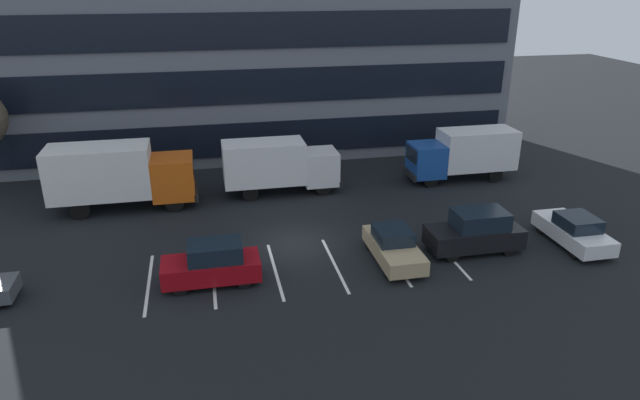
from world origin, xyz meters
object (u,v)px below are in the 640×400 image
(box_truck_orange, at_px, (119,174))
(suv_black, at_px, (476,232))
(box_truck_blue, at_px, (464,152))
(sedan_tan, at_px, (394,246))
(box_truck_white, at_px, (279,164))
(suv_maroon, at_px, (212,264))
(sedan_white, at_px, (574,230))

(box_truck_orange, height_order, suv_black, box_truck_orange)
(box_truck_blue, height_order, sedan_tan, box_truck_blue)
(box_truck_blue, height_order, box_truck_white, box_truck_white)
(box_truck_white, bearing_deg, suv_maroon, -113.10)
(suv_black, bearing_deg, sedan_white, -4.40)
(box_truck_orange, distance_m, suv_maroon, 10.90)
(box_truck_white, height_order, suv_black, box_truck_white)
(box_truck_orange, distance_m, suv_black, 19.72)
(box_truck_blue, bearing_deg, box_truck_white, 179.81)
(suv_black, xyz_separation_m, sedan_tan, (-4.22, -0.16, -0.26))
(box_truck_orange, xyz_separation_m, box_truck_blue, (21.30, 0.57, -0.27))
(box_truck_blue, relative_size, box_truck_white, 1.00)
(box_truck_blue, relative_size, sedan_white, 1.58)
(suv_maroon, xyz_separation_m, suv_black, (12.62, 0.50, 0.08))
(box_truck_white, distance_m, sedan_tan, 10.82)
(suv_maroon, xyz_separation_m, sedan_white, (17.75, 0.11, -0.17))
(box_truck_orange, xyz_separation_m, sedan_white, (22.52, -9.61, -1.35))
(box_truck_orange, height_order, sedan_white, box_truck_orange)
(sedan_white, bearing_deg, suv_black, 175.60)
(suv_maroon, xyz_separation_m, sedan_tan, (8.40, 0.34, -0.18))
(box_truck_orange, height_order, suv_maroon, box_truck_orange)
(box_truck_white, xyz_separation_m, suv_black, (8.21, -9.83, -0.84))
(box_truck_orange, distance_m, sedan_tan, 16.23)
(sedan_white, distance_m, suv_black, 5.15)
(suv_maroon, bearing_deg, sedan_white, 0.35)
(sedan_tan, bearing_deg, sedan_white, -1.44)
(suv_black, height_order, sedan_tan, suv_black)
(box_truck_white, bearing_deg, sedan_white, -37.49)
(box_truck_orange, bearing_deg, box_truck_white, 3.83)
(box_truck_orange, relative_size, sedan_white, 1.81)
(suv_black, bearing_deg, box_truck_blue, 68.26)
(box_truck_orange, relative_size, box_truck_white, 1.14)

